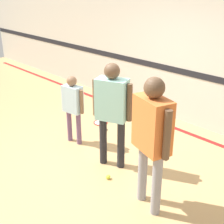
{
  "coord_description": "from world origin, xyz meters",
  "views": [
    {
      "loc": [
        3.25,
        -2.84,
        2.67
      ],
      "look_at": [
        0.21,
        0.06,
        0.89
      ],
      "focal_mm": 50.0,
      "sensor_mm": 36.0,
      "label": 1
    }
  ],
  "objects_px": {
    "person_student_left": "(73,103)",
    "tennis_ball_by_spare_racket": "(148,144)",
    "person_student_right": "(152,131)",
    "tennis_ball_near_instructor": "(108,177)",
    "person_instructor": "(112,105)",
    "racket_spare_on_floor": "(161,150)",
    "racket_second_spare": "(101,123)"
  },
  "relations": [
    {
      "from": "person_student_left",
      "to": "tennis_ball_by_spare_racket",
      "type": "bearing_deg",
      "value": 29.44
    },
    {
      "from": "person_student_right",
      "to": "tennis_ball_by_spare_racket",
      "type": "relative_size",
      "value": 25.92
    },
    {
      "from": "tennis_ball_near_instructor",
      "to": "person_instructor",
      "type": "bearing_deg",
      "value": 128.32
    },
    {
      "from": "tennis_ball_by_spare_racket",
      "to": "racket_spare_on_floor",
      "type": "bearing_deg",
      "value": 11.38
    },
    {
      "from": "person_student_right",
      "to": "tennis_ball_by_spare_racket",
      "type": "distance_m",
      "value": 1.87
    },
    {
      "from": "tennis_ball_by_spare_racket",
      "to": "tennis_ball_near_instructor",
      "type": "bearing_deg",
      "value": -78.17
    },
    {
      "from": "racket_second_spare",
      "to": "person_instructor",
      "type": "bearing_deg",
      "value": -13.44
    },
    {
      "from": "tennis_ball_near_instructor",
      "to": "tennis_ball_by_spare_racket",
      "type": "relative_size",
      "value": 1.0
    },
    {
      "from": "person_instructor",
      "to": "tennis_ball_near_instructor",
      "type": "xyz_separation_m",
      "value": [
        0.25,
        -0.31,
        -0.97
      ]
    },
    {
      "from": "person_student_right",
      "to": "tennis_ball_by_spare_racket",
      "type": "bearing_deg",
      "value": -33.0
    },
    {
      "from": "person_student_left",
      "to": "racket_spare_on_floor",
      "type": "distance_m",
      "value": 1.7
    },
    {
      "from": "person_instructor",
      "to": "person_student_right",
      "type": "distance_m",
      "value": 1.07
    },
    {
      "from": "person_student_left",
      "to": "person_instructor",
      "type": "bearing_deg",
      "value": -11.72
    },
    {
      "from": "person_instructor",
      "to": "tennis_ball_by_spare_racket",
      "type": "distance_m",
      "value": 1.29
    },
    {
      "from": "racket_spare_on_floor",
      "to": "person_student_left",
      "type": "bearing_deg",
      "value": -107.16
    },
    {
      "from": "person_instructor",
      "to": "person_student_right",
      "type": "height_order",
      "value": "person_student_right"
    },
    {
      "from": "person_instructor",
      "to": "racket_spare_on_floor",
      "type": "distance_m",
      "value": 1.37
    },
    {
      "from": "tennis_ball_near_instructor",
      "to": "racket_second_spare",
      "type": "bearing_deg",
      "value": 141.43
    },
    {
      "from": "racket_spare_on_floor",
      "to": "tennis_ball_near_instructor",
      "type": "relative_size",
      "value": 7.62
    },
    {
      "from": "person_student_right",
      "to": "tennis_ball_near_instructor",
      "type": "relative_size",
      "value": 25.92
    },
    {
      "from": "person_student_left",
      "to": "racket_second_spare",
      "type": "relative_size",
      "value": 2.27
    },
    {
      "from": "racket_spare_on_floor",
      "to": "racket_second_spare",
      "type": "distance_m",
      "value": 1.51
    },
    {
      "from": "person_student_left",
      "to": "tennis_ball_by_spare_racket",
      "type": "relative_size",
      "value": 18.49
    },
    {
      "from": "person_instructor",
      "to": "tennis_ball_near_instructor",
      "type": "relative_size",
      "value": 24.61
    },
    {
      "from": "person_student_right",
      "to": "racket_second_spare",
      "type": "relative_size",
      "value": 3.19
    },
    {
      "from": "person_instructor",
      "to": "person_student_left",
      "type": "relative_size",
      "value": 1.33
    },
    {
      "from": "person_student_left",
      "to": "racket_spare_on_floor",
      "type": "bearing_deg",
      "value": 24.94
    },
    {
      "from": "racket_spare_on_floor",
      "to": "tennis_ball_near_instructor",
      "type": "bearing_deg",
      "value": -52.38
    },
    {
      "from": "person_student_right",
      "to": "racket_spare_on_floor",
      "type": "relative_size",
      "value": 3.4
    },
    {
      "from": "tennis_ball_by_spare_racket",
      "to": "person_student_right",
      "type": "bearing_deg",
      "value": -49.39
    },
    {
      "from": "person_student_left",
      "to": "racket_spare_on_floor",
      "type": "relative_size",
      "value": 2.43
    },
    {
      "from": "person_instructor",
      "to": "person_student_right",
      "type": "relative_size",
      "value": 0.95
    }
  ]
}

